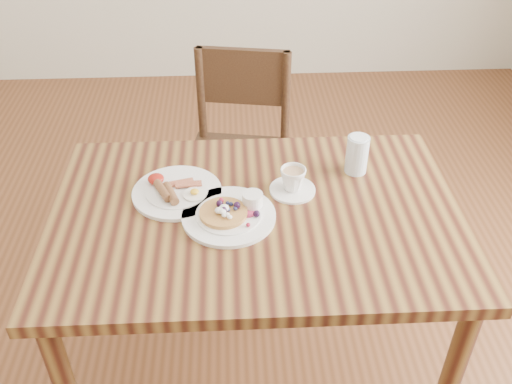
% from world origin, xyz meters
% --- Properties ---
extents(ground, '(5.00, 5.00, 0.00)m').
position_xyz_m(ground, '(0.00, 0.00, 0.00)').
color(ground, brown).
rests_on(ground, ground).
extents(dining_table, '(1.20, 0.80, 0.75)m').
position_xyz_m(dining_table, '(0.00, 0.00, 0.65)').
color(dining_table, brown).
rests_on(dining_table, ground).
extents(chair_far, '(0.49, 0.49, 0.88)m').
position_xyz_m(chair_far, '(-0.03, 0.74, 0.49)').
color(chair_far, '#3E2A16').
rests_on(chair_far, ground).
extents(pancake_plate, '(0.27, 0.27, 0.06)m').
position_xyz_m(pancake_plate, '(-0.07, -0.02, 0.76)').
color(pancake_plate, white).
rests_on(pancake_plate, dining_table).
extents(breakfast_plate, '(0.27, 0.27, 0.04)m').
position_xyz_m(breakfast_plate, '(-0.24, 0.09, 0.76)').
color(breakfast_plate, white).
rests_on(breakfast_plate, dining_table).
extents(teacup_saucer, '(0.14, 0.14, 0.08)m').
position_xyz_m(teacup_saucer, '(0.12, 0.09, 0.78)').
color(teacup_saucer, white).
rests_on(teacup_saucer, dining_table).
extents(water_glass, '(0.07, 0.07, 0.12)m').
position_xyz_m(water_glass, '(0.33, 0.19, 0.81)').
color(water_glass, silver).
rests_on(water_glass, dining_table).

